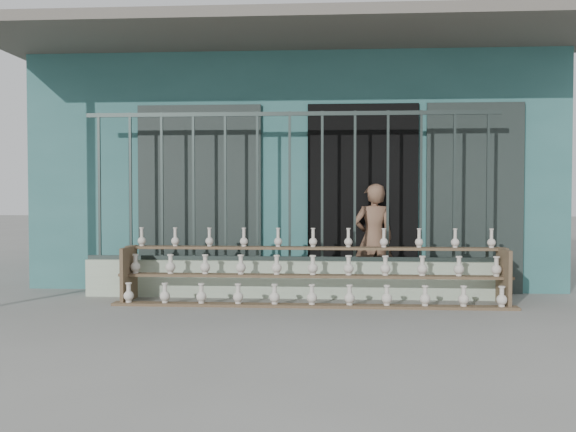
{
  "coord_description": "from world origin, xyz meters",
  "views": [
    {
      "loc": [
        0.5,
        -6.42,
        1.26
      ],
      "look_at": [
        0.0,
        1.0,
        1.0
      ],
      "focal_mm": 40.0,
      "sensor_mm": 36.0,
      "label": 1
    }
  ],
  "objects": [
    {
      "name": "shelf_rack",
      "position": [
        0.29,
        0.89,
        0.36
      ],
      "size": [
        4.5,
        0.68,
        0.85
      ],
      "color": "brown",
      "rests_on": "ground"
    },
    {
      "name": "elderly_woman",
      "position": [
        1.03,
        1.69,
        0.69
      ],
      "size": [
        0.56,
        0.41,
        1.38
      ],
      "primitive_type": "imported",
      "rotation": [
        0.0,
        0.0,
        3.31
      ],
      "color": "brown",
      "rests_on": "ground"
    },
    {
      "name": "security_fence",
      "position": [
        -0.0,
        1.3,
        1.35
      ],
      "size": [
        5.0,
        0.04,
        1.8
      ],
      "color": "#283330",
      "rests_on": "parapet_wall"
    },
    {
      "name": "workshop_building",
      "position": [
        0.0,
        4.23,
        1.62
      ],
      "size": [
        7.4,
        6.6,
        3.21
      ],
      "color": "#2D605F",
      "rests_on": "ground"
    },
    {
      "name": "parapet_wall",
      "position": [
        0.0,
        1.3,
        0.23
      ],
      "size": [
        5.0,
        0.2,
        0.45
      ],
      "primitive_type": "cube",
      "color": "#AEC0A5",
      "rests_on": "ground"
    },
    {
      "name": "ground",
      "position": [
        0.0,
        0.0,
        0.0
      ],
      "size": [
        60.0,
        60.0,
        0.0
      ],
      "primitive_type": "plane",
      "color": "slate"
    }
  ]
}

